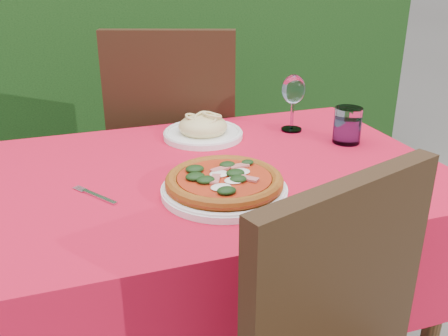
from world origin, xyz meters
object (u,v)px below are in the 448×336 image
object	(u,v)px
pasta_plate	(203,130)
pizza_plate	(224,184)
wine_glass	(293,92)
fork	(99,197)
chair_far	(175,141)
water_glass	(347,127)

from	to	relation	value
pasta_plate	pizza_plate	bearing A→B (deg)	-99.54
wine_glass	fork	world-z (taller)	wine_glass
pasta_plate	chair_far	bearing A→B (deg)	90.92
water_glass	wine_glass	bearing A→B (deg)	123.93
wine_glass	water_glass	bearing A→B (deg)	-56.07
pizza_plate	wine_glass	bearing A→B (deg)	46.26
pizza_plate	water_glass	xyz separation A→B (m)	(0.48, 0.22, 0.02)
water_glass	fork	distance (m)	0.79
chair_far	pizza_plate	xyz separation A→B (m)	(-0.06, -0.80, 0.17)
pizza_plate	pasta_plate	xyz separation A→B (m)	(0.07, 0.42, -0.00)
water_glass	pasta_plate	bearing A→B (deg)	154.96
water_glass	wine_glass	xyz separation A→B (m)	(-0.11, 0.16, 0.08)
pizza_plate	pasta_plate	bearing A→B (deg)	80.46
chair_far	pasta_plate	bearing A→B (deg)	110.32
water_glass	wine_glass	world-z (taller)	wine_glass
fork	water_glass	bearing A→B (deg)	-22.54
water_glass	wine_glass	size ratio (longest dim) A/B	0.60
wine_glass	fork	bearing A→B (deg)	-155.03
pasta_plate	wine_glass	distance (m)	0.32
chair_far	pizza_plate	size ratio (longest dim) A/B	3.38
pasta_plate	wine_glass	bearing A→B (deg)	-5.43
pizza_plate	water_glass	distance (m)	0.53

